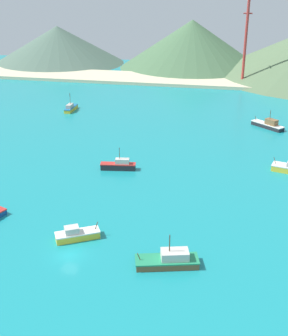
{
  "coord_description": "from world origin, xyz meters",
  "views": [
    {
      "loc": [
        22.9,
        -53.88,
        38.74
      ],
      "look_at": [
        4.37,
        34.16,
        0.43
      ],
      "focal_mm": 48.25,
      "sensor_mm": 36.0,
      "label": 1
    }
  ],
  "objects_px": {
    "fishing_boat_5": "(268,125)",
    "fishing_boat_7": "(71,108)",
    "fishing_boat_9": "(77,234)",
    "fishing_boat_0": "(119,165)",
    "radio_tower": "(246,42)",
    "fishing_boat_4": "(169,260)"
  },
  "relations": [
    {
      "from": "fishing_boat_5",
      "to": "fishing_boat_7",
      "type": "bearing_deg",
      "value": 174.99
    },
    {
      "from": "fishing_boat_9",
      "to": "fishing_boat_7",
      "type": "bearing_deg",
      "value": 111.1
    },
    {
      "from": "fishing_boat_0",
      "to": "radio_tower",
      "type": "relative_size",
      "value": 0.24
    },
    {
      "from": "radio_tower",
      "to": "fishing_boat_9",
      "type": "bearing_deg",
      "value": -101.82
    },
    {
      "from": "fishing_boat_7",
      "to": "radio_tower",
      "type": "bearing_deg",
      "value": 42.4
    },
    {
      "from": "fishing_boat_5",
      "to": "fishing_boat_7",
      "type": "relative_size",
      "value": 1.17
    },
    {
      "from": "fishing_boat_7",
      "to": "radio_tower",
      "type": "xyz_separation_m",
      "value": [
        51.97,
        47.46,
        15.52
      ]
    },
    {
      "from": "fishing_boat_5",
      "to": "radio_tower",
      "type": "distance_m",
      "value": 55.44
    },
    {
      "from": "fishing_boat_7",
      "to": "radio_tower",
      "type": "distance_m",
      "value": 72.07
    },
    {
      "from": "fishing_boat_4",
      "to": "fishing_boat_7",
      "type": "bearing_deg",
      "value": 119.82
    },
    {
      "from": "fishing_boat_0",
      "to": "fishing_boat_4",
      "type": "bearing_deg",
      "value": -63.71
    },
    {
      "from": "fishing_boat_0",
      "to": "fishing_boat_4",
      "type": "height_order",
      "value": "fishing_boat_4"
    },
    {
      "from": "fishing_boat_4",
      "to": "fishing_boat_9",
      "type": "bearing_deg",
      "value": 165.36
    },
    {
      "from": "fishing_boat_0",
      "to": "fishing_boat_9",
      "type": "relative_size",
      "value": 1.08
    },
    {
      "from": "fishing_boat_5",
      "to": "fishing_boat_7",
      "type": "distance_m",
      "value": 59.89
    },
    {
      "from": "fishing_boat_0",
      "to": "fishing_boat_7",
      "type": "relative_size",
      "value": 1.01
    },
    {
      "from": "radio_tower",
      "to": "fishing_boat_7",
      "type": "bearing_deg",
      "value": -137.6
    },
    {
      "from": "fishing_boat_7",
      "to": "radio_tower",
      "type": "relative_size",
      "value": 0.24
    },
    {
      "from": "fishing_boat_9",
      "to": "fishing_boat_5",
      "type": "bearing_deg",
      "value": 63.64
    },
    {
      "from": "fishing_boat_5",
      "to": "fishing_boat_0",
      "type": "bearing_deg",
      "value": -131.95
    },
    {
      "from": "fishing_boat_7",
      "to": "fishing_boat_9",
      "type": "bearing_deg",
      "value": -68.9
    },
    {
      "from": "fishing_boat_4",
      "to": "fishing_boat_7",
      "type": "xyz_separation_m",
      "value": [
        -42.81,
        74.69,
        -0.04
      ]
    }
  ]
}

